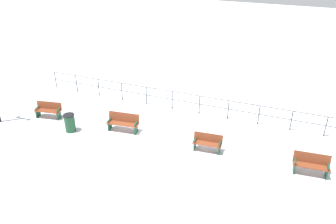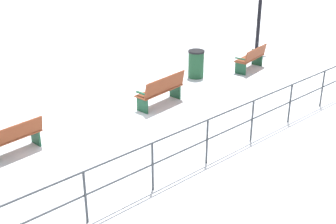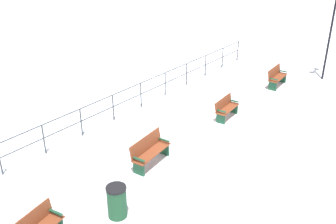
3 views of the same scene
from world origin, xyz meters
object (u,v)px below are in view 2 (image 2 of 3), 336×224
Objects in this scene: bench_third at (15,137)px; trash_bin at (196,64)px; bench_second at (161,90)px; bench_nearest at (251,58)px.

trash_bin is (0.89, -7.08, 0.04)m from bench_third.
bench_second is 1.77× the size of trash_bin.
bench_second is at bearing -96.82° from bench_third.
bench_third is 1.46× the size of trash_bin.
bench_nearest is at bearing -111.82° from trash_bin.
trash_bin is at bearing 57.64° from bench_nearest.
bench_nearest is 4.55m from bench_second.
bench_nearest is 1.10× the size of bench_third.
bench_third is 7.13m from trash_bin.
bench_second reaches higher than bench_third.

